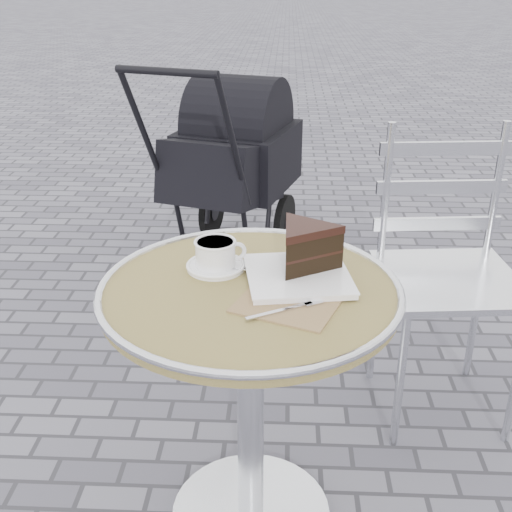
{
  "coord_description": "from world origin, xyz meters",
  "views": [
    {
      "loc": [
        0.08,
        -1.33,
        1.43
      ],
      "look_at": [
        0.01,
        0.07,
        0.78
      ],
      "focal_mm": 45.0,
      "sensor_mm": 36.0,
      "label": 1
    }
  ],
  "objects_px": {
    "cafe_table": "(250,347)",
    "baby_stroller": "(230,170)",
    "bistro_chair": "(444,239)",
    "cappuccino_set": "(216,256)",
    "cake_plate_set": "(303,253)"
  },
  "relations": [
    {
      "from": "cafe_table",
      "to": "bistro_chair",
      "type": "xyz_separation_m",
      "value": [
        0.6,
        0.63,
        0.03
      ]
    },
    {
      "from": "cafe_table",
      "to": "bistro_chair",
      "type": "relative_size",
      "value": 0.77
    },
    {
      "from": "cafe_table",
      "to": "cappuccino_set",
      "type": "xyz_separation_m",
      "value": [
        -0.09,
        0.1,
        0.2
      ]
    },
    {
      "from": "cafe_table",
      "to": "baby_stroller",
      "type": "height_order",
      "value": "baby_stroller"
    },
    {
      "from": "cafe_table",
      "to": "baby_stroller",
      "type": "xyz_separation_m",
      "value": [
        -0.2,
        1.74,
        -0.09
      ]
    },
    {
      "from": "bistro_chair",
      "to": "cafe_table",
      "type": "bearing_deg",
      "value": -139.22
    },
    {
      "from": "cappuccino_set",
      "to": "bistro_chair",
      "type": "distance_m",
      "value": 0.89
    },
    {
      "from": "bistro_chair",
      "to": "cake_plate_set",
      "type": "bearing_deg",
      "value": -135.87
    },
    {
      "from": "cafe_table",
      "to": "cappuccino_set",
      "type": "height_order",
      "value": "cappuccino_set"
    },
    {
      "from": "cappuccino_set",
      "to": "bistro_chair",
      "type": "xyz_separation_m",
      "value": [
        0.69,
        0.53,
        -0.17
      ]
    },
    {
      "from": "cappuccino_set",
      "to": "baby_stroller",
      "type": "relative_size",
      "value": 0.15
    },
    {
      "from": "bistro_chair",
      "to": "baby_stroller",
      "type": "height_order",
      "value": "baby_stroller"
    },
    {
      "from": "cappuccino_set",
      "to": "baby_stroller",
      "type": "bearing_deg",
      "value": 77.32
    },
    {
      "from": "cafe_table",
      "to": "cappuccino_set",
      "type": "distance_m",
      "value": 0.24
    },
    {
      "from": "cappuccino_set",
      "to": "bistro_chair",
      "type": "relative_size",
      "value": 0.17
    }
  ]
}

